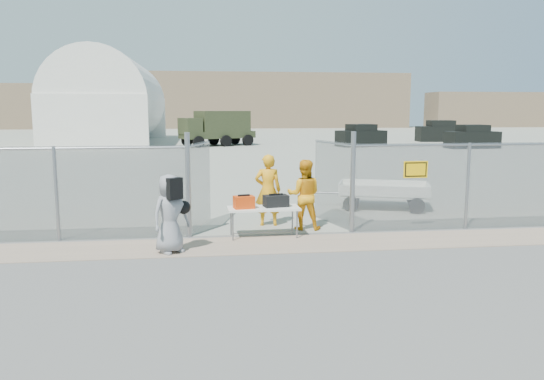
{
  "coord_description": "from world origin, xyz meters",
  "views": [
    {
      "loc": [
        -1.6,
        -10.55,
        3.02
      ],
      "look_at": [
        0.0,
        2.0,
        1.1
      ],
      "focal_mm": 35.0,
      "sensor_mm": 36.0,
      "label": 1
    }
  ],
  "objects": [
    {
      "name": "military_truck",
      "position": [
        -0.49,
        34.27,
        1.46
      ],
      "size": [
        6.49,
        4.59,
        2.91
      ],
      "primitive_type": null,
      "rotation": [
        0.0,
        0.0,
        0.43
      ],
      "color": "#30381F",
      "rests_on": "ground"
    },
    {
      "name": "ground",
      "position": [
        0.0,
        0.0,
        0.0
      ],
      "size": [
        160.0,
        160.0,
        0.0
      ],
      "primitive_type": "plane",
      "color": "#575757"
    },
    {
      "name": "black_duffel",
      "position": [
        0.07,
        1.82,
        0.86
      ],
      "size": [
        0.63,
        0.44,
        0.28
      ],
      "primitive_type": "cube",
      "rotation": [
        0.0,
        0.0,
        0.18
      ],
      "color": "black",
      "rests_on": "folding_table"
    },
    {
      "name": "folding_table",
      "position": [
        -0.24,
        1.76,
        0.36
      ],
      "size": [
        1.72,
        0.75,
        0.72
      ],
      "primitive_type": null,
      "rotation": [
        0.0,
        0.0,
        0.03
      ],
      "color": "white",
      "rests_on": "ground"
    },
    {
      "name": "security_worker_left",
      "position": [
        0.02,
        3.0,
        0.94
      ],
      "size": [
        0.73,
        0.52,
        1.88
      ],
      "primitive_type": "imported",
      "rotation": [
        0.0,
        0.0,
        3.05
      ],
      "color": "orange",
      "rests_on": "ground"
    },
    {
      "name": "chain_link_fence",
      "position": [
        0.0,
        2.0,
        1.1
      ],
      "size": [
        40.0,
        0.2,
        2.2
      ],
      "primitive_type": null,
      "color": "gray",
      "rests_on": "ground"
    },
    {
      "name": "distant_hills",
      "position": [
        5.0,
        78.0,
        4.5
      ],
      "size": [
        140.0,
        6.0,
        9.0
      ],
      "primitive_type": null,
      "color": "#7F684F",
      "rests_on": "ground"
    },
    {
      "name": "visitor",
      "position": [
        -2.35,
        0.61,
        0.84
      ],
      "size": [
        0.99,
        0.92,
        1.69
      ],
      "primitive_type": "imported",
      "rotation": [
        0.0,
        0.0,
        0.62
      ],
      "color": "gray",
      "rests_on": "ground"
    },
    {
      "name": "parked_vehicle_mid",
      "position": [
        20.79,
        37.8,
        0.98
      ],
      "size": [
        4.5,
        2.35,
        1.97
      ],
      "primitive_type": null,
      "rotation": [
        0.0,
        0.0,
        -0.09
      ],
      "color": "black",
      "rests_on": "ground"
    },
    {
      "name": "utility_trailer",
      "position": [
        3.86,
        5.03,
        0.42
      ],
      "size": [
        3.89,
        2.82,
        0.85
      ],
      "primitive_type": null,
      "rotation": [
        0.0,
        0.0,
        -0.32
      ],
      "color": "white",
      "rests_on": "ground"
    },
    {
      "name": "orange_bag",
      "position": [
        -0.7,
        1.7,
        0.87
      ],
      "size": [
        0.51,
        0.39,
        0.29
      ],
      "primitive_type": "cube",
      "rotation": [
        0.0,
        0.0,
        0.18
      ],
      "color": "#E8410B",
      "rests_on": "folding_table"
    },
    {
      "name": "security_worker_right",
      "position": [
        0.87,
        2.45,
        0.89
      ],
      "size": [
        0.99,
        0.83,
        1.79
      ],
      "primitive_type": "imported",
      "rotation": [
        0.0,
        0.0,
        2.94
      ],
      "color": "orange",
      "rests_on": "ground"
    },
    {
      "name": "parked_vehicle_far",
      "position": [
        19.33,
        28.91,
        0.9
      ],
      "size": [
        4.1,
        2.07,
        1.8
      ],
      "primitive_type": null,
      "rotation": [
        0.0,
        0.0,
        0.07
      ],
      "color": "black",
      "rests_on": "ground"
    },
    {
      "name": "dirt_strip",
      "position": [
        0.0,
        1.0,
        0.01
      ],
      "size": [
        44.0,
        1.6,
        0.01
      ],
      "primitive_type": "cube",
      "color": "gray",
      "rests_on": "ground"
    },
    {
      "name": "quonset_hangar",
      "position": [
        -10.0,
        40.0,
        4.0
      ],
      "size": [
        9.0,
        18.0,
        8.0
      ],
      "primitive_type": null,
      "color": "white",
      "rests_on": "ground"
    },
    {
      "name": "tarmac_inside",
      "position": [
        0.0,
        42.0,
        0.01
      ],
      "size": [
        160.0,
        80.0,
        0.01
      ],
      "primitive_type": "cube",
      "color": "gray",
      "rests_on": "ground"
    },
    {
      "name": "parked_vehicle_near",
      "position": [
        11.25,
        32.07,
        0.9
      ],
      "size": [
        4.29,
        2.75,
        1.79
      ],
      "primitive_type": null,
      "rotation": [
        0.0,
        0.0,
        0.26
      ],
      "color": "black",
      "rests_on": "ground"
    }
  ]
}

